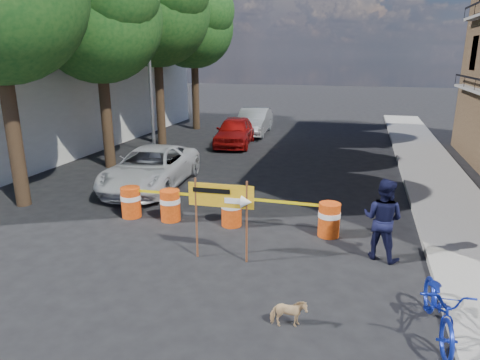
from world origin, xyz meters
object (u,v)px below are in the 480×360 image
Objects in this scene: barrel_mid_left at (170,205)px; bicycle at (443,281)px; suv_white at (151,168)px; sedan_silver at (254,121)px; barrel_far_left at (131,201)px; dog at (288,313)px; detour_sign at (230,202)px; barrel_far_right at (329,219)px; barrel_mid_right at (232,209)px; sedan_red at (235,131)px; pedestrian at (383,219)px.

barrel_mid_left is 7.48m from bicycle.
barrel_mid_left is 3.45m from suv_white.
barrel_far_left is at bearing -94.16° from sedan_silver.
bicycle reaches higher than dog.
bicycle is (4.18, -1.64, -0.41)m from detour_sign.
suv_white reaches higher than barrel_far_right.
suv_white is (-2.02, 2.78, 0.23)m from barrel_mid_left.
detour_sign is (2.37, -1.92, 0.95)m from barrel_mid_left.
barrel_mid_right and barrel_far_right have the same top height.
detour_sign is 0.38× the size of suv_white.
sedan_red is at bearing 114.95° from bicycle.
barrel_far_left is at bearing -176.95° from barrel_mid_right.
suv_white reaches higher than dog.
sedan_red reaches higher than barrel_mid_left.
barrel_mid_right is (1.79, 0.11, 0.00)m from barrel_mid_left.
detour_sign is 0.96× the size of bicycle.
barrel_far_left is 0.21× the size of sedan_red.
bicycle is 2.62m from dog.
detour_sign is 6.48m from suv_white.
barrel_far_left is 1.43× the size of dog.
barrel_far_right reaches higher than dog.
suv_white is (-6.11, 6.85, 0.44)m from dog.
dog is 15.70m from sedan_red.
barrel_far_right is 3.06m from detour_sign.
barrel_far_right is at bearing 0.00° from barrel_mid_right.
bicycle is at bearing 129.59° from pedestrian.
detour_sign reaches higher than sedan_red.
barrel_far_left is at bearing 15.69° from pedestrian.
barrel_mid_right is 0.47× the size of pedestrian.
pedestrian is at bearing -6.53° from barrel_far_left.
barrel_mid_left is at bearing -178.60° from barrel_far_right.
barrel_far_right is 1.43× the size of dog.
pedestrian is (5.70, -0.84, 0.49)m from barrel_mid_left.
barrel_far_left is 0.19× the size of sedan_silver.
barrel_far_right is 7.00m from suv_white.
detour_sign reaches higher than barrel_far_right.
dog is (-0.36, -4.18, -0.21)m from barrel_far_right.
sedan_red is at bearing 79.76° from suv_white.
dog is at bearing -77.72° from sedan_silver.
barrel_mid_right is (3.02, 0.16, 0.00)m from barrel_far_left.
barrel_mid_left is at bearing 138.26° from detour_sign.
barrel_mid_right reaches higher than dog.
sedan_silver is (-5.50, 14.04, 0.29)m from barrel_far_right.
barrel_mid_right is at bearing 13.87° from dog.
barrel_mid_left is 1.00× the size of barrel_mid_right.
pedestrian is at bearing 15.32° from detour_sign.
barrel_mid_left is at bearing -58.53° from suv_white.
pedestrian is 2.85m from bicycle.
bicycle is at bearing -37.68° from barrel_mid_right.
barrel_far_right is 15.08m from sedan_silver.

